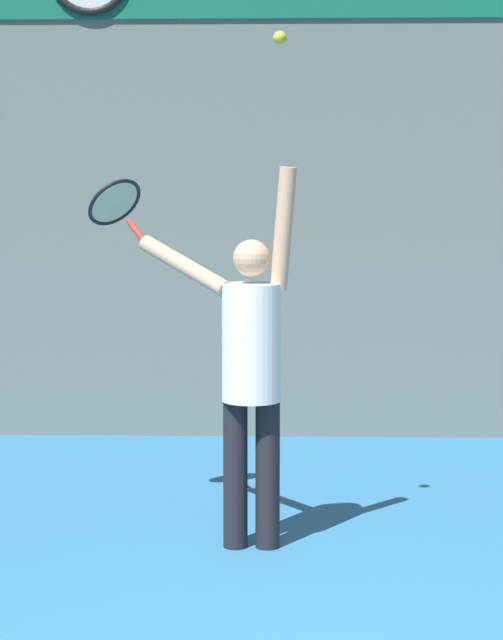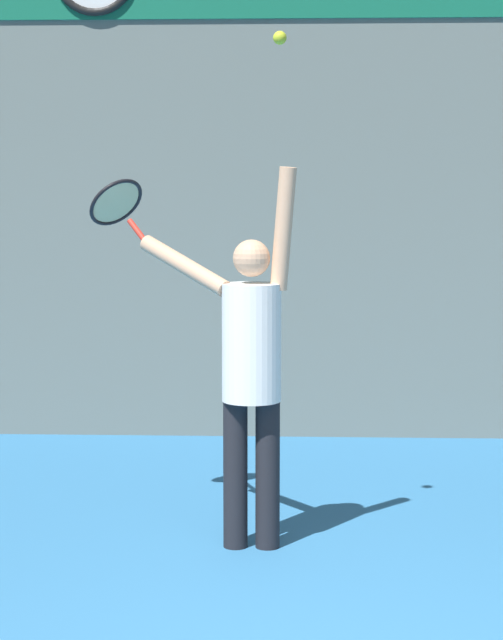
{
  "view_description": "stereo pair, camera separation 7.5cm",
  "coord_description": "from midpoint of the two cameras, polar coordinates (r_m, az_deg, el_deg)",
  "views": [
    {
      "loc": [
        -0.26,
        -3.75,
        1.9
      ],
      "look_at": [
        -0.44,
        2.27,
        1.22
      ],
      "focal_mm": 65.0,
      "sensor_mm": 36.0,
      "label": 1
    },
    {
      "loc": [
        -0.19,
        -3.75,
        1.9
      ],
      "look_at": [
        -0.44,
        2.27,
        1.22
      ],
      "focal_mm": 65.0,
      "sensor_mm": 36.0,
      "label": 2
    }
  ],
  "objects": [
    {
      "name": "tennis_player",
      "position": [
        6.1,
        -0.44,
        -2.04
      ],
      "size": [
        0.9,
        0.58,
        2.02
      ],
      "color": "black",
      "rests_on": "ground_plane"
    },
    {
      "name": "back_wall",
      "position": [
        8.89,
        3.21,
        10.27
      ],
      "size": [
        18.0,
        0.1,
        5.0
      ],
      "color": "slate",
      "rests_on": "ground_plane"
    },
    {
      "name": "tennis_ball",
      "position": [
        6.02,
        1.04,
        13.72
      ],
      "size": [
        0.07,
        0.07,
        0.07
      ],
      "color": "#CCDB2D"
    },
    {
      "name": "tennis_racket",
      "position": [
        6.65,
        -7.02,
        5.68
      ],
      "size": [
        0.41,
        0.41,
        0.37
      ],
      "color": "red"
    }
  ]
}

